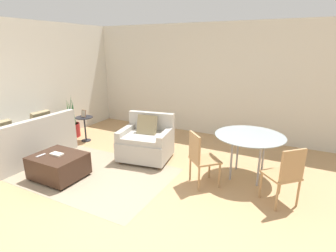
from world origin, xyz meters
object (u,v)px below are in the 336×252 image
object	(u,v)px
book_stack	(57,154)
picture_frame	(84,114)
tv_remote_primary	(41,155)
potted_plant	(72,127)
dining_chair_near_left	(200,156)
side_table	(85,124)
dining_chair_near_right	(286,173)
ottoman	(59,165)
couch	(21,147)
dining_table	(249,140)
armchair	(146,142)

from	to	relation	value
book_stack	picture_frame	bearing A→B (deg)	120.03
book_stack	tv_remote_primary	world-z (taller)	book_stack
potted_plant	dining_chair_near_left	size ratio (longest dim) A/B	1.17
potted_plant	tv_remote_primary	bearing A→B (deg)	-55.92
side_table	dining_chair_near_right	world-z (taller)	dining_chair_near_right
picture_frame	dining_chair_near_right	world-z (taller)	dining_chair_near_right
book_stack	potted_plant	distance (m)	2.24
dining_chair_near_left	ottoman	bearing A→B (deg)	-158.42
couch	dining_table	xyz separation A→B (m)	(4.11, 1.38, 0.39)
book_stack	dining_chair_near_right	bearing A→B (deg)	13.99
armchair	potted_plant	size ratio (longest dim) A/B	1.04
armchair	tv_remote_primary	distance (m)	1.91
couch	dining_table	size ratio (longest dim) A/B	1.81
picture_frame	book_stack	bearing A→B (deg)	-59.97
armchair	side_table	size ratio (longest dim) A/B	1.83
dining_table	armchair	bearing A→B (deg)	-175.78
couch	tv_remote_primary	world-z (taller)	couch
dining_table	dining_chair_near_right	bearing A→B (deg)	-45.00
potted_plant	dining_chair_near_right	world-z (taller)	potted_plant
couch	dining_table	world-z (taller)	couch
potted_plant	side_table	distance (m)	0.57
book_stack	picture_frame	world-z (taller)	picture_frame
dining_chair_near_left	dining_table	bearing A→B (deg)	45.00
couch	armchair	xyz separation A→B (m)	(2.15, 1.23, 0.06)
book_stack	dining_chair_near_left	distance (m)	2.44
armchair	picture_frame	xyz separation A→B (m)	(-1.87, 0.22, 0.32)
tv_remote_primary	dining_table	bearing A→B (deg)	28.11
couch	book_stack	size ratio (longest dim) A/B	9.34
couch	dining_chair_near_left	xyz separation A→B (m)	(3.47, 0.74, 0.21)
book_stack	dining_chair_near_right	size ratio (longest dim) A/B	0.25
potted_plant	dining_chair_near_left	xyz separation A→B (m)	(3.73, -0.81, 0.27)
book_stack	potted_plant	xyz separation A→B (m)	(-1.46, 1.69, -0.19)
couch	dining_chair_near_right	world-z (taller)	couch
dining_table	dining_chair_near_right	xyz separation A→B (m)	(0.63, -0.63, -0.17)
tv_remote_primary	dining_table	distance (m)	3.55
picture_frame	ottoman	bearing A→B (deg)	-59.51
dining_chair_near_left	book_stack	bearing A→B (deg)	-158.79
potted_plant	dining_table	world-z (taller)	potted_plant
dining_chair_near_left	dining_chair_near_right	distance (m)	1.27
dining_chair_near_left	dining_chair_near_right	xyz separation A→B (m)	(1.27, 0.00, 0.00)
side_table	dining_chair_near_left	size ratio (longest dim) A/B	0.66
couch	picture_frame	xyz separation A→B (m)	(0.28, 1.46, 0.38)
armchair	ottoman	xyz separation A→B (m)	(-0.92, -1.38, -0.13)
potted_plant	armchair	bearing A→B (deg)	-7.54
book_stack	picture_frame	size ratio (longest dim) A/B	1.29
armchair	book_stack	distance (m)	1.67
armchair	side_table	world-z (taller)	armchair
picture_frame	dining_chair_near_left	bearing A→B (deg)	-12.59
tv_remote_primary	dining_chair_near_left	distance (m)	2.69
dining_chair_near_right	couch	bearing A→B (deg)	-171.11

